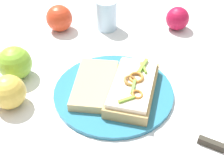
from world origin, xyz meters
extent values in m
plane|color=silver|center=(0.00, 0.00, 0.00)|extent=(2.00, 2.00, 0.00)
cylinder|color=teal|center=(0.00, 0.00, 0.01)|extent=(0.28, 0.28, 0.01)
cube|color=tan|center=(0.04, -0.01, 0.02)|extent=(0.14, 0.20, 0.03)
cube|color=#F2DFC6|center=(0.04, -0.01, 0.04)|extent=(0.12, 0.19, 0.01)
torus|color=#B5742E|center=(0.05, 0.00, 0.05)|extent=(0.04, 0.04, 0.01)
torus|color=#C07632|center=(0.05, -0.05, 0.05)|extent=(0.03, 0.03, 0.01)
torus|color=#AB7237|center=(0.04, -0.01, 0.05)|extent=(0.04, 0.04, 0.02)
cube|color=#7DAE39|center=(0.07, 0.04, 0.05)|extent=(0.03, 0.05, 0.01)
cube|color=#82B440|center=(0.07, 0.04, 0.05)|extent=(0.01, 0.04, 0.01)
cube|color=#7AAA36|center=(0.03, -0.07, 0.05)|extent=(0.04, 0.02, 0.01)
cube|color=#70B045|center=(0.04, -0.03, 0.05)|extent=(0.01, 0.04, 0.01)
cube|color=tan|center=(-0.04, 0.01, 0.02)|extent=(0.11, 0.18, 0.02)
sphere|color=gold|center=(-0.23, -0.04, 0.04)|extent=(0.10, 0.10, 0.08)
sphere|color=#AC1135|center=(0.19, 0.30, 0.04)|extent=(0.10, 0.10, 0.07)
sphere|color=red|center=(-0.16, 0.29, 0.04)|extent=(0.09, 0.09, 0.08)
sphere|color=#7FB431|center=(-0.24, 0.06, 0.04)|extent=(0.12, 0.12, 0.08)
cylinder|color=silver|center=(-0.02, 0.30, 0.05)|extent=(0.06, 0.06, 0.09)
cube|color=#312D24|center=(0.19, -0.15, 0.01)|extent=(0.05, 0.04, 0.02)
camera|label=1|loc=(0.00, -0.52, 0.48)|focal=47.85mm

